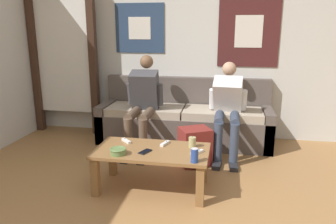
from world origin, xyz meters
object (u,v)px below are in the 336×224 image
(pillar_candle, at_px, (192,142))
(cell_phone, at_px, (145,152))
(person_seated_adult, at_px, (143,100))
(couch, at_px, (184,121))
(coffee_table, at_px, (152,157))
(backpack, at_px, (195,147))
(game_controller_near_left, at_px, (197,152))
(game_controller_near_right, at_px, (165,143))
(game_controller_far_center, at_px, (126,141))
(person_seated_teen, at_px, (228,105))
(ceramic_bowl, at_px, (118,151))
(drink_can_blue, at_px, (194,155))

(pillar_candle, relative_size, cell_phone, 0.75)
(person_seated_adult, bearing_deg, couch, 36.83)
(coffee_table, xyz_separation_m, backpack, (0.35, 0.65, -0.13))
(couch, xyz_separation_m, game_controller_near_left, (0.31, -1.45, 0.13))
(game_controller_near_right, bearing_deg, cell_phone, -121.62)
(couch, xyz_separation_m, person_seated_adult, (-0.48, -0.36, 0.34))
(couch, distance_m, coffee_table, 1.43)
(coffee_table, distance_m, game_controller_near_right, 0.20)
(game_controller_near_left, bearing_deg, game_controller_far_center, 166.01)
(person_seated_teen, distance_m, pillar_candle, 1.04)
(backpack, height_order, pillar_candle, pillar_candle)
(person_seated_adult, xyz_separation_m, game_controller_near_right, (0.46, -0.91, -0.22))
(couch, bearing_deg, ceramic_bowl, -103.77)
(ceramic_bowl, relative_size, game_controller_near_right, 1.01)
(coffee_table, relative_size, drink_can_blue, 8.65)
(couch, bearing_deg, game_controller_far_center, -108.30)
(person_seated_adult, xyz_separation_m, cell_phone, (0.32, -1.14, -0.22))
(backpack, height_order, cell_phone, backpack)
(pillar_candle, relative_size, game_controller_near_left, 0.84)
(person_seated_adult, height_order, ceramic_bowl, person_seated_adult)
(couch, xyz_separation_m, pillar_candle, (0.25, -1.29, 0.17))
(ceramic_bowl, bearing_deg, pillar_candle, 25.20)
(person_seated_adult, bearing_deg, pillar_candle, -52.05)
(person_seated_teen, height_order, game_controller_near_left, person_seated_teen)
(pillar_candle, bearing_deg, cell_phone, -153.47)
(ceramic_bowl, bearing_deg, backpack, 53.21)
(game_controller_near_left, bearing_deg, coffee_table, 176.43)
(person_seated_adult, bearing_deg, game_controller_far_center, -86.09)
(couch, xyz_separation_m, backpack, (0.23, -0.77, -0.09))
(ceramic_bowl, bearing_deg, game_controller_near_left, 11.91)
(person_seated_adult, bearing_deg, ceramic_bowl, -85.87)
(ceramic_bowl, bearing_deg, coffee_table, 32.85)
(drink_can_blue, xyz_separation_m, cell_phone, (-0.47, 0.15, -0.06))
(game_controller_far_center, bearing_deg, drink_can_blue, -27.74)
(coffee_table, xyz_separation_m, game_controller_far_center, (-0.30, 0.16, 0.08))
(person_seated_adult, distance_m, pillar_candle, 1.20)
(drink_can_blue, relative_size, game_controller_near_left, 0.92)
(backpack, height_order, ceramic_bowl, ceramic_bowl)
(drink_can_blue, height_order, game_controller_near_right, drink_can_blue)
(drink_can_blue, xyz_separation_m, game_controller_near_left, (0.01, 0.20, -0.05))
(drink_can_blue, height_order, game_controller_near_left, drink_can_blue)
(drink_can_blue, xyz_separation_m, game_controller_far_center, (-0.73, 0.38, -0.05))
(coffee_table, distance_m, game_controller_far_center, 0.35)
(couch, relative_size, coffee_table, 2.13)
(person_seated_adult, xyz_separation_m, person_seated_teen, (1.05, 0.04, -0.03))
(drink_can_blue, height_order, game_controller_far_center, drink_can_blue)
(cell_phone, bearing_deg, backpack, 61.86)
(game_controller_near_right, bearing_deg, drink_can_blue, -48.85)
(person_seated_teen, bearing_deg, game_controller_far_center, -136.19)
(game_controller_near_right, bearing_deg, backpack, 63.53)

